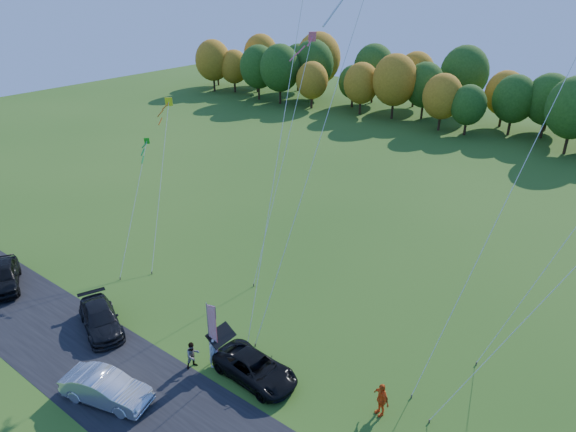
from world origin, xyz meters
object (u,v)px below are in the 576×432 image
Objects in this scene: feather_flag at (212,328)px; black_suv at (255,368)px; person_east at (381,399)px; silver_sedan at (106,388)px.

black_suv is at bearing 12.54° from feather_flag.
feather_flag reaches higher than person_east.
person_east is at bearing -72.79° from silver_sedan.
feather_flag is (2.38, 5.18, 1.68)m from silver_sedan.
silver_sedan is (-4.92, -5.75, 0.10)m from black_suv.
person_east is at bearing 15.22° from feather_flag.
feather_flag is at bearing -140.09° from person_east.
black_suv is at bearing -57.23° from silver_sedan.
person_east is 9.43m from feather_flag.
silver_sedan is at bearing -114.71° from feather_flag.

